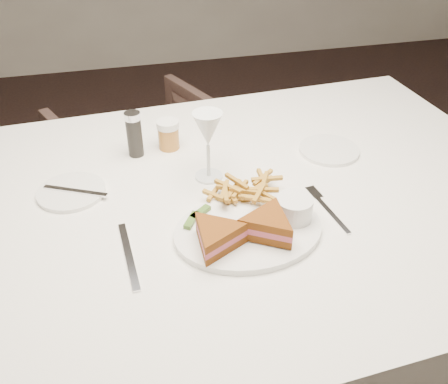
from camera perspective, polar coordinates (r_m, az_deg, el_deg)
name	(u,v)px	position (r m, az deg, el deg)	size (l,w,h in m)	color
ground	(290,289)	(2.00, 7.57, -10.95)	(5.00, 5.00, 0.00)	black
table	(220,306)	(1.42, -0.49, -12.93)	(1.57, 1.05, 0.75)	white
chair_far	(150,169)	(2.09, -8.44, 2.64)	(0.62, 0.58, 0.64)	#432F29
table_setting	(231,195)	(1.11, 0.76, -0.35)	(0.83, 0.58, 0.18)	white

